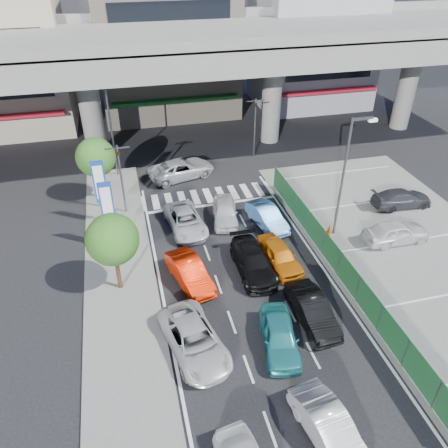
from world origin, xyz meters
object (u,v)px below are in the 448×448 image
object	(u,v)px
traffic_light_right	(255,113)
taxi_orange_right	(279,255)
sedan_white_mid_left	(194,340)
parked_sedan_white	(396,232)
crossing_wagon_silver	(182,169)
tree_far	(96,157)
taxi_teal_mid	(280,336)
parked_sedan_dgrey	(402,198)
traffic_light_left	(119,163)
street_lamp_left	(112,120)
wagon_silver_front_left	(186,221)
signboard_near	(107,207)
hatch_black_mid_right	(312,310)
signboard_far	(100,184)
hatch_white_back_mid	(330,429)
tree_near	(113,240)
kei_truck_front_right	(267,217)
traffic_cone	(329,230)
sedan_black_mid	(253,262)
sedan_white_front_mid	(225,211)
taxi_orange_left	(190,273)

from	to	relation	value
traffic_light_right	taxi_orange_right	world-z (taller)	traffic_light_right
sedan_white_mid_left	parked_sedan_white	xyz separation A→B (m)	(14.18, 5.50, 0.09)
crossing_wagon_silver	parked_sedan_white	xyz separation A→B (m)	(11.81, -12.25, 0.04)
taxi_orange_right	parked_sedan_white	xyz separation A→B (m)	(8.03, 0.37, 0.09)
tree_far	taxi_teal_mid	world-z (taller)	tree_far
parked_sedan_dgrey	crossing_wagon_silver	bearing A→B (deg)	62.72
traffic_light_left	crossing_wagon_silver	xyz separation A→B (m)	(4.77, 4.47, -3.19)
street_lamp_left	parked_sedan_dgrey	world-z (taller)	street_lamp_left
wagon_silver_front_left	signboard_near	bearing A→B (deg)	-174.74
crossing_wagon_silver	signboard_near	bearing A→B (deg)	130.59
tree_far	hatch_black_mid_right	bearing A→B (deg)	-56.32
taxi_teal_mid	signboard_far	bearing A→B (deg)	131.01
traffic_light_right	tree_far	size ratio (longest dim) A/B	1.08
tree_far	hatch_white_back_mid	bearing A→B (deg)	-68.89
parked_sedan_white	hatch_black_mid_right	bearing A→B (deg)	121.86
tree_near	kei_truck_front_right	bearing A→B (deg)	22.28
traffic_light_left	crossing_wagon_silver	bearing A→B (deg)	43.15
tree_far	signboard_near	bearing A→B (deg)	-84.73
wagon_silver_front_left	hatch_white_back_mid	bearing A→B (deg)	-85.98
sedan_white_mid_left	hatch_black_mid_right	size ratio (longest dim) A/B	1.19
traffic_light_left	kei_truck_front_right	size ratio (longest dim) A/B	1.27
tree_far	parked_sedan_dgrey	xyz separation A→B (m)	(21.07, -6.50, -2.69)
hatch_white_back_mid	traffic_cone	distance (m)	14.31
taxi_teal_mid	street_lamp_left	bearing A→B (deg)	118.17
kei_truck_front_right	wagon_silver_front_left	bearing A→B (deg)	160.91
traffic_light_left	tree_far	bearing A→B (deg)	122.62
wagon_silver_front_left	kei_truck_front_right	bearing A→B (deg)	-15.38
traffic_light_right	taxi_teal_mid	world-z (taller)	traffic_light_right
hatch_black_mid_right	parked_sedan_dgrey	size ratio (longest dim) A/B	0.96
traffic_cone	signboard_far	bearing A→B (deg)	160.53
wagon_silver_front_left	parked_sedan_white	size ratio (longest dim) A/B	1.10
hatch_black_mid_right	crossing_wagon_silver	world-z (taller)	crossing_wagon_silver
kei_truck_front_right	crossing_wagon_silver	bearing A→B (deg)	107.98
wagon_silver_front_left	traffic_cone	world-z (taller)	wagon_silver_front_left
parked_sedan_white	wagon_silver_front_left	bearing A→B (deg)	69.11
sedan_black_mid	parked_sedan_white	distance (m)	9.75
signboard_far	parked_sedan_white	xyz separation A→B (m)	(17.99, -6.77, -2.28)
traffic_light_right	parked_sedan_white	xyz separation A→B (m)	(4.89, -14.78, -3.15)
hatch_black_mid_right	parked_sedan_white	size ratio (longest dim) A/B	0.99
sedan_white_front_mid	traffic_light_left	bearing A→B (deg)	169.01
kei_truck_front_right	sedan_white_front_mid	bearing A→B (deg)	143.40
sedan_white_mid_left	hatch_black_mid_right	distance (m)	6.23
hatch_white_back_mid	sedan_white_front_mid	xyz separation A→B (m)	(-0.07, 16.37, 0.00)
hatch_white_back_mid	taxi_orange_right	size ratio (longest dim) A/B	1.03
signboard_far	tree_near	distance (m)	7.03
sedan_white_mid_left	sedan_black_mid	bearing A→B (deg)	36.14
taxi_orange_left	taxi_orange_right	world-z (taller)	same
street_lamp_left	taxi_orange_right	distance (m)	17.09
hatch_white_back_mid	taxi_teal_mid	size ratio (longest dim) A/B	1.03
wagon_silver_front_left	parked_sedan_white	distance (m)	13.65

